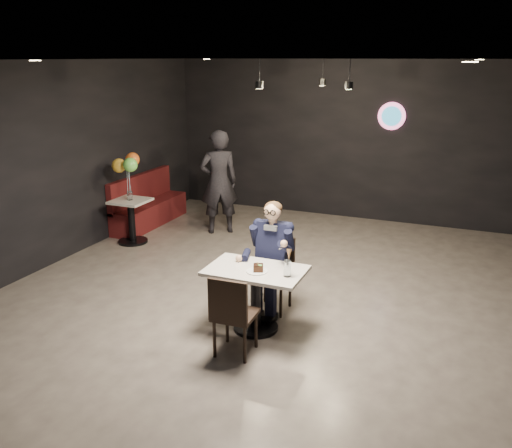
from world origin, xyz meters
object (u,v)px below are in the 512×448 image
at_px(chair_near, 235,313).
at_px(passerby, 219,182).
at_px(side_table, 132,222).
at_px(balloon_vase, 130,196).
at_px(main_table, 256,299).
at_px(seated_man, 273,256).
at_px(sundae_glass, 287,268).
at_px(chair_far, 273,275).
at_px(booth_bench, 149,200).

bearing_deg(chair_near, passerby, 115.99).
relative_size(side_table, balloon_vase, 5.06).
xyz_separation_m(main_table, seated_man, (0.00, 0.55, 0.34)).
distance_m(chair_near, sundae_glass, 0.74).
bearing_deg(chair_far, balloon_vase, 154.43).
bearing_deg(booth_bench, side_table, -73.30).
bearing_deg(side_table, chair_far, -25.57).
height_order(booth_bench, balloon_vase, booth_bench).
distance_m(chair_far, sundae_glass, 0.82).
height_order(sundae_glass, balloon_vase, sundae_glass).
height_order(chair_near, sundae_glass, sundae_glass).
bearing_deg(side_table, passerby, 44.24).
bearing_deg(seated_man, balloon_vase, 154.43).
relative_size(chair_near, booth_bench, 0.48).
bearing_deg(seated_man, booth_bench, 143.91).
relative_size(sundae_glass, passerby, 0.10).
bearing_deg(passerby, seated_man, 92.87).
distance_m(main_table, sundae_glass, 0.61).
xyz_separation_m(chair_near, booth_bench, (-3.42, 3.60, 0.01)).
relative_size(main_table, booth_bench, 0.58).
distance_m(chair_far, booth_bench, 4.23).
bearing_deg(chair_near, balloon_vase, 137.67).
xyz_separation_m(sundae_glass, side_table, (-3.52, 2.10, -0.48)).
xyz_separation_m(chair_far, sundae_glass, (0.40, -0.61, 0.38)).
xyz_separation_m(seated_man, booth_bench, (-3.42, 2.49, -0.25)).
distance_m(chair_near, side_table, 4.06).
relative_size(main_table, sundae_glass, 6.06).
relative_size(chair_far, passerby, 0.50).
bearing_deg(balloon_vase, sundae_glass, -30.90).
bearing_deg(chair_far, passerby, 127.81).
bearing_deg(booth_bench, sundae_glass, -39.13).
relative_size(main_table, balloon_vase, 7.77).
bearing_deg(seated_man, chair_near, -90.00).
xyz_separation_m(side_table, balloon_vase, (0.00, 0.00, 0.46)).
bearing_deg(main_table, chair_near, -90.00).
height_order(seated_man, sundae_glass, seated_man).
relative_size(booth_bench, side_table, 2.65).
bearing_deg(chair_near, sundae_glass, 48.96).
xyz_separation_m(chair_far, seated_man, (0.00, -0.00, 0.26)).
bearing_deg(chair_far, main_table, -90.00).
xyz_separation_m(main_table, chair_far, (0.00, 0.55, 0.09)).
bearing_deg(booth_bench, chair_near, -46.50).
height_order(chair_far, chair_near, same).
height_order(chair_near, booth_bench, booth_bench).
relative_size(chair_far, sundae_glass, 5.07).
height_order(main_table, side_table, main_table).
distance_m(chair_far, passerby, 3.30).
distance_m(chair_far, chair_near, 1.11).
relative_size(main_table, side_table, 1.54).
bearing_deg(main_table, sundae_glass, -8.87).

